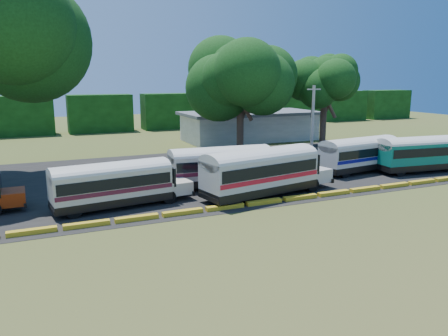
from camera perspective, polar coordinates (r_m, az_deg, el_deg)
name	(u,v)px	position (r m, az deg, el deg)	size (l,w,h in m)	color
ground	(210,216)	(28.23, -1.87, -6.31)	(160.00, 160.00, 0.00)	#3D541C
asphalt_strip	(171,176)	(39.51, -6.96, -1.10)	(64.00, 24.00, 0.02)	black
curb	(204,210)	(29.08, -2.60, -5.47)	(53.70, 0.45, 0.30)	gold
terminal_building	(250,126)	(61.98, 3.37, 5.55)	(19.00, 9.00, 4.00)	silver
treeline_backdrop	(100,113)	(73.85, -15.88, 6.88)	(130.00, 4.00, 6.00)	black
bus_cream_west	(115,182)	(30.47, -14.10, -1.80)	(9.88, 3.57, 3.18)	black
bus_cream_east	(223,164)	(35.25, -0.16, 0.50)	(10.17, 3.14, 3.30)	black
bus_white_red	(263,169)	(32.42, 5.09, -0.19)	(11.41, 4.75, 3.65)	black
bus_white_blue	(361,153)	(42.67, 17.46, 1.93)	(10.22, 3.76, 3.28)	black
bus_teal	(422,152)	(44.78, 24.46, 1.95)	(10.43, 3.54, 3.36)	black
tree_center	(240,75)	(50.02, 2.17, 12.01)	(10.15, 10.15, 12.72)	#36231B
tree_east	(325,78)	(56.38, 13.07, 11.32)	(7.14, 7.14, 11.31)	#36231B
utility_pole	(313,124)	(45.91, 11.49, 5.71)	(1.60, 0.30, 7.95)	gray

